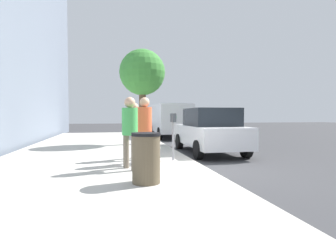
{
  "coord_description": "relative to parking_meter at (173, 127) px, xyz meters",
  "views": [
    {
      "loc": [
        -7.05,
        2.39,
        1.52
      ],
      "look_at": [
        1.42,
        0.64,
        1.16
      ],
      "focal_mm": 28.62,
      "sensor_mm": 36.0,
      "label": 1
    }
  ],
  "objects": [
    {
      "name": "ground_plane",
      "position": [
        -0.75,
        -0.61,
        -1.17
      ],
      "size": [
        80.0,
        80.0,
        0.0
      ],
      "primitive_type": "plane",
      "color": "#38383A",
      "rests_on": "ground"
    },
    {
      "name": "sidewalk_slab",
      "position": [
        -0.75,
        2.39,
        -1.09
      ],
      "size": [
        28.0,
        6.0,
        0.15
      ],
      "primitive_type": "cube",
      "color": "#B7B2A8",
      "rests_on": "ground_plane"
    },
    {
      "name": "parking_meter",
      "position": [
        0.0,
        0.0,
        0.0
      ],
      "size": [
        0.36,
        0.12,
        1.41
      ],
      "color": "gray",
      "rests_on": "sidewalk_slab"
    },
    {
      "name": "pedestrian_at_meter",
      "position": [
        -0.34,
        0.9,
        0.1
      ],
      "size": [
        0.47,
        0.4,
        1.86
      ],
      "rotation": [
        0.0,
        0.0,
        -0.91
      ],
      "color": "#191E4C",
      "rests_on": "sidewalk_slab"
    },
    {
      "name": "pedestrian_bystander",
      "position": [
        -1.07,
        1.36,
        0.06
      ],
      "size": [
        0.5,
        0.39,
        1.81
      ],
      "rotation": [
        0.0,
        0.0,
        -1.11
      ],
      "color": "#726656",
      "rests_on": "sidewalk_slab"
    },
    {
      "name": "parking_officer",
      "position": [
        0.44,
        1.13,
        -0.0
      ],
      "size": [
        0.52,
        0.38,
        1.73
      ],
      "rotation": [
        0.0,
        0.0,
        -1.78
      ],
      "color": "#726656",
      "rests_on": "sidewalk_slab"
    },
    {
      "name": "parked_sedan_near",
      "position": [
        2.18,
        -1.96,
        -0.27
      ],
      "size": [
        4.44,
        2.04,
        1.77
      ],
      "color": "silver",
      "rests_on": "ground_plane"
    },
    {
      "name": "parked_van_far",
      "position": [
        9.68,
        -1.96,
        0.09
      ],
      "size": [
        5.23,
        2.19,
        2.18
      ],
      "color": "silver",
      "rests_on": "ground_plane"
    },
    {
      "name": "street_tree",
      "position": [
        4.77,
        0.4,
        2.28
      ],
      "size": [
        2.13,
        2.13,
        4.42
      ],
      "color": "brown",
      "rests_on": "sidewalk_slab"
    },
    {
      "name": "trash_bin",
      "position": [
        -2.51,
        1.13,
        -0.51
      ],
      "size": [
        0.59,
        0.59,
        1.01
      ],
      "color": "brown",
      "rests_on": "sidewalk_slab"
    }
  ]
}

